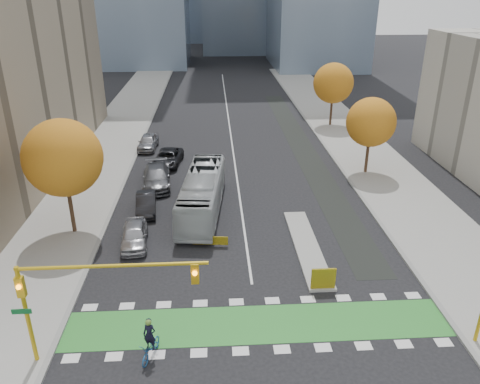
{
  "coord_description": "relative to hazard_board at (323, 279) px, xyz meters",
  "views": [
    {
      "loc": [
        -2.07,
        -17.73,
        16.09
      ],
      "look_at": [
        -0.31,
        11.64,
        3.0
      ],
      "focal_mm": 35.0,
      "sensor_mm": 36.0,
      "label": 1
    }
  ],
  "objects": [
    {
      "name": "parked_car_a",
      "position": [
        -11.52,
        5.89,
        -0.07
      ],
      "size": [
        2.12,
        4.43,
        1.46
      ],
      "primitive_type": "imported",
      "rotation": [
        0.0,
        0.0,
        0.09
      ],
      "color": "#A1A1A7",
      "rests_on": "ground"
    },
    {
      "name": "cyclist",
      "position": [
        -9.22,
        -4.7,
        -0.08
      ],
      "size": [
        1.18,
        1.98,
        2.16
      ],
      "rotation": [
        0.0,
        0.0,
        -0.3
      ],
      "color": "#1F528E",
      "rests_on": "ground"
    },
    {
      "name": "bus",
      "position": [
        -7.0,
        10.64,
        0.75
      ],
      "size": [
        3.75,
        11.32,
        3.09
      ],
      "primitive_type": "imported",
      "rotation": [
        0.0,
        0.0,
        -0.11
      ],
      "color": "#AEB3B6",
      "rests_on": "ground"
    },
    {
      "name": "tree_east_far",
      "position": [
        8.5,
        33.8,
        4.44
      ],
      "size": [
        4.8,
        4.8,
        7.65
      ],
      "color": "#332114",
      "rests_on": "ground"
    },
    {
      "name": "parked_car_b",
      "position": [
        -11.34,
        10.89,
        -0.11
      ],
      "size": [
        1.88,
        4.3,
        1.38
      ],
      "primitive_type": "imported",
      "rotation": [
        0.0,
        0.0,
        0.1
      ],
      "color": "black",
      "rests_on": "ground"
    },
    {
      "name": "hazard_board",
      "position": [
        0.0,
        0.0,
        0.0
      ],
      "size": [
        1.4,
        0.12,
        1.3
      ],
      "primitive_type": "cube",
      "color": "yellow",
      "rests_on": "median_island"
    },
    {
      "name": "curb_west",
      "position": [
        -14.0,
        15.8,
        -0.73
      ],
      "size": [
        0.3,
        120.0,
        0.16
      ],
      "primitive_type": "cube",
      "color": "gray",
      "rests_on": "ground"
    },
    {
      "name": "ground",
      "position": [
        -4.0,
        -4.2,
        -0.8
      ],
      "size": [
        300.0,
        300.0,
        0.0
      ],
      "primitive_type": "plane",
      "color": "black",
      "rests_on": "ground"
    },
    {
      "name": "tree_west",
      "position": [
        -16.0,
        7.8,
        4.82
      ],
      "size": [
        5.2,
        5.2,
        8.22
      ],
      "color": "#332114",
      "rests_on": "ground"
    },
    {
      "name": "parked_car_c",
      "position": [
        -11.05,
        15.89,
        0.03
      ],
      "size": [
        2.86,
        5.89,
        1.65
      ],
      "primitive_type": "imported",
      "rotation": [
        0.0,
        0.0,
        0.1
      ],
      "color": "#515256",
      "rests_on": "ground"
    },
    {
      "name": "bike_crossing",
      "position": [
        -4.0,
        -2.7,
        -0.79
      ],
      "size": [
        20.0,
        3.0,
        0.01
      ],
      "primitive_type": "cube",
      "color": "#2A812B",
      "rests_on": "ground"
    },
    {
      "name": "centre_line",
      "position": [
        -4.0,
        35.8,
        -0.8
      ],
      "size": [
        0.15,
        70.0,
        0.01
      ],
      "primitive_type": "cube",
      "color": "silver",
      "rests_on": "ground"
    },
    {
      "name": "median_island",
      "position": [
        0.0,
        4.8,
        -0.72
      ],
      "size": [
        1.6,
        10.0,
        0.16
      ],
      "primitive_type": "cube",
      "color": "gray",
      "rests_on": "ground"
    },
    {
      "name": "parked_car_e",
      "position": [
        -13.0,
        26.12,
        -0.03
      ],
      "size": [
        2.1,
        4.65,
        1.55
      ],
      "primitive_type": "imported",
      "rotation": [
        0.0,
        0.0,
        -0.06
      ],
      "color": "gray",
      "rests_on": "ground"
    },
    {
      "name": "bike_lane_paint",
      "position": [
        3.5,
        25.8,
        -0.8
      ],
      "size": [
        2.5,
        50.0,
        0.01
      ],
      "primitive_type": "cube",
      "color": "black",
      "rests_on": "ground"
    },
    {
      "name": "sidewalk_west",
      "position": [
        -17.5,
        15.8,
        -0.73
      ],
      "size": [
        7.0,
        120.0,
        0.15
      ],
      "primitive_type": "cube",
      "color": "gray",
      "rests_on": "ground"
    },
    {
      "name": "curb_east",
      "position": [
        6.0,
        15.8,
        -0.73
      ],
      "size": [
        0.3,
        120.0,
        0.16
      ],
      "primitive_type": "cube",
      "color": "gray",
      "rests_on": "ground"
    },
    {
      "name": "sidewalk_east",
      "position": [
        9.5,
        15.8,
        -0.73
      ],
      "size": [
        7.0,
        120.0,
        0.15
      ],
      "primitive_type": "cube",
      "color": "gray",
      "rests_on": "ground"
    },
    {
      "name": "parked_car_d",
      "position": [
        -10.5,
        21.12,
        -0.09
      ],
      "size": [
        2.99,
        5.36,
        1.42
      ],
      "primitive_type": "imported",
      "rotation": [
        0.0,
        0.0,
        -0.13
      ],
      "color": "black",
      "rests_on": "ground"
    },
    {
      "name": "tree_east_near",
      "position": [
        8.0,
        17.8,
        4.06
      ],
      "size": [
        4.4,
        4.4,
        7.08
      ],
      "color": "#332114",
      "rests_on": "ground"
    },
    {
      "name": "traffic_signal_west",
      "position": [
        -11.93,
        -4.71,
        3.23
      ],
      "size": [
        8.53,
        0.56,
        5.2
      ],
      "color": "#BF9914",
      "rests_on": "ground"
    }
  ]
}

